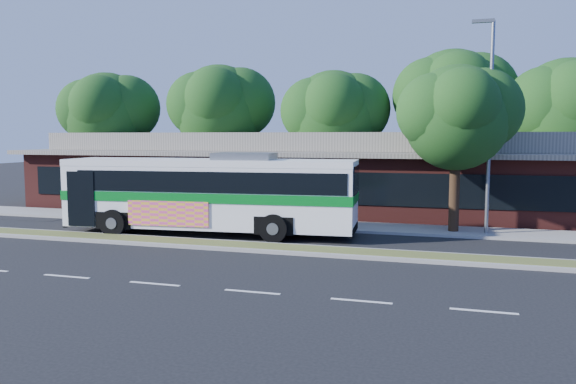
# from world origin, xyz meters

# --- Properties ---
(ground) EXTENTS (120.00, 120.00, 0.00)m
(ground) POSITION_xyz_m (0.00, 0.00, 0.00)
(ground) COLOR black
(ground) RESTS_ON ground
(median_strip) EXTENTS (26.00, 1.10, 0.15)m
(median_strip) POSITION_xyz_m (0.00, 0.60, 0.07)
(median_strip) COLOR #455624
(median_strip) RESTS_ON ground
(sidewalk) EXTENTS (44.00, 2.60, 0.12)m
(sidewalk) POSITION_xyz_m (0.00, 6.40, 0.06)
(sidewalk) COLOR gray
(sidewalk) RESTS_ON ground
(parking_lot) EXTENTS (14.00, 12.00, 0.01)m
(parking_lot) POSITION_xyz_m (-18.00, 10.00, 0.01)
(parking_lot) COLOR black
(parking_lot) RESTS_ON ground
(plaza_building) EXTENTS (33.20, 11.20, 4.45)m
(plaza_building) POSITION_xyz_m (0.00, 12.99, 2.13)
(plaza_building) COLOR #531E1A
(plaza_building) RESTS_ON ground
(lamp_post) EXTENTS (0.93, 0.18, 9.07)m
(lamp_post) POSITION_xyz_m (9.56, 6.00, 4.90)
(lamp_post) COLOR slate
(lamp_post) RESTS_ON ground
(tree_bg_a) EXTENTS (6.47, 5.80, 8.63)m
(tree_bg_a) POSITION_xyz_m (-14.58, 15.14, 5.87)
(tree_bg_a) COLOR black
(tree_bg_a) RESTS_ON ground
(tree_bg_b) EXTENTS (6.69, 6.00, 9.00)m
(tree_bg_b) POSITION_xyz_m (-6.57, 16.14, 6.14)
(tree_bg_b) COLOR black
(tree_bg_b) RESTS_ON ground
(tree_bg_c) EXTENTS (6.24, 5.60, 8.26)m
(tree_bg_c) POSITION_xyz_m (1.40, 15.13, 5.59)
(tree_bg_c) COLOR black
(tree_bg_c) RESTS_ON ground
(tree_bg_d) EXTENTS (6.91, 6.20, 9.37)m
(tree_bg_d) POSITION_xyz_m (8.45, 16.15, 6.42)
(tree_bg_d) COLOR black
(tree_bg_d) RESTS_ON ground
(tree_bg_e) EXTENTS (6.47, 5.80, 8.50)m
(tree_bg_e) POSITION_xyz_m (14.42, 15.14, 5.74)
(tree_bg_e) COLOR black
(tree_bg_e) RESTS_ON ground
(transit_bus) EXTENTS (12.81, 3.75, 3.55)m
(transit_bus) POSITION_xyz_m (-1.83, 3.06, 1.98)
(transit_bus) COLOR white
(transit_bus) RESTS_ON ground
(sedan) EXTENTS (5.45, 2.75, 1.52)m
(sedan) POSITION_xyz_m (-11.49, 8.96, 0.76)
(sedan) COLOR #AAABB1
(sedan) RESTS_ON ground
(sidewalk_tree) EXTENTS (5.04, 4.52, 7.29)m
(sidewalk_tree) POSITION_xyz_m (8.58, 6.31, 5.13)
(sidewalk_tree) COLOR black
(sidewalk_tree) RESTS_ON ground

